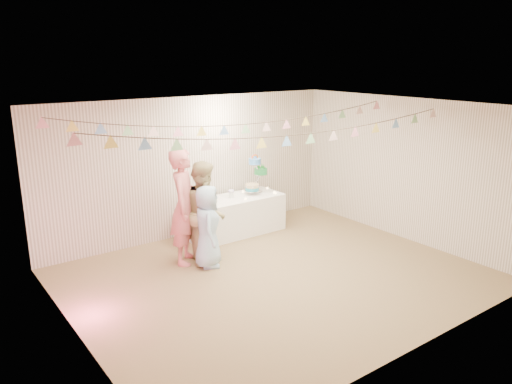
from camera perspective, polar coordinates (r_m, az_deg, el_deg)
floor at (r=7.84m, az=2.31°, el=-9.63°), size 6.00×6.00×0.00m
ceiling at (r=7.14m, az=2.54°, el=9.64°), size 6.00×6.00×0.00m
back_wall at (r=9.41m, az=-7.13°, el=2.90°), size 6.00×6.00×0.00m
front_wall at (r=5.75m, az=18.24°, el=-5.89°), size 6.00×6.00×0.00m
left_wall at (r=6.07m, az=-20.40°, el=-4.98°), size 5.00×5.00×0.00m
right_wall at (r=9.50m, az=16.72°, el=2.49°), size 5.00×5.00×0.00m
table at (r=9.53m, az=-2.45°, el=-2.71°), size 1.90×0.76×0.71m
cake_stand at (r=9.68m, az=0.04°, el=2.20°), size 0.64×0.38×0.72m
cake_bottom at (r=9.61m, az=-0.47°, el=0.44°), size 0.31×0.31×0.15m
cake_middle at (r=9.85m, az=0.57°, el=2.43°), size 0.27×0.27×0.22m
cake_top_tier at (r=9.56m, az=-0.15°, el=3.69°), size 0.25×0.25×0.19m
platter at (r=9.07m, az=-5.47°, el=-1.05°), size 0.33×0.33×0.02m
posy at (r=9.42m, az=-2.86°, el=0.06°), size 0.14×0.14×0.16m
person_adult_a at (r=8.13m, az=-8.16°, el=-1.65°), size 0.80×0.82×1.91m
person_adult_b at (r=8.21m, az=-5.93°, el=-2.23°), size 0.89×0.99×1.68m
person_child at (r=8.01m, az=-5.57°, el=-3.94°), size 0.68×0.78×1.34m
bunting_back at (r=8.05m, az=-2.44°, el=8.50°), size 5.60×1.10×0.40m
bunting_front at (r=7.02m, az=3.54°, el=7.23°), size 5.60×0.90×0.36m
tealight_0 at (r=8.90m, az=-6.22°, el=-1.61°), size 0.04×0.04×0.03m
tealight_1 at (r=9.39m, az=-4.86°, el=-0.67°), size 0.04×0.04×0.03m
tealight_2 at (r=9.31m, az=-1.21°, el=-0.76°), size 0.04×0.04×0.03m
tealight_3 at (r=9.79m, az=-1.50°, el=0.05°), size 0.04×0.04×0.03m
tealight_4 at (r=9.75m, az=2.12°, el=-0.02°), size 0.04×0.04×0.03m
tealight_5 at (r=10.05m, az=1.31°, el=0.46°), size 0.04×0.04×0.03m
tealight_6 at (r=9.69m, az=2.24°, el=-0.12°), size 0.04×0.04×0.03m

